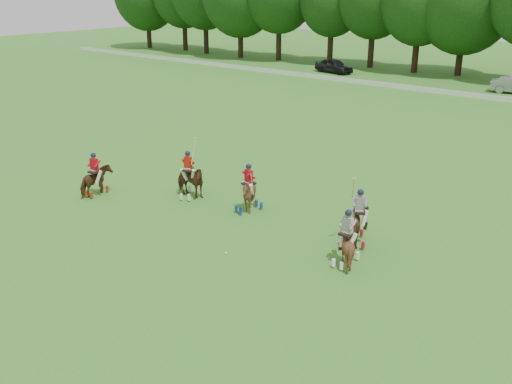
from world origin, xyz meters
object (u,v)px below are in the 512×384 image
Objects in this scene: polo_red_c at (249,195)px; polo_stripe_b at (346,246)px; car_left at (334,66)px; polo_ball at (226,253)px; polo_red_a at (96,180)px; polo_red_b at (189,181)px; polo_stripe_a at (358,224)px.

polo_stripe_b is (6.08, -1.71, -0.04)m from polo_red_c.
polo_red_c is at bearing -143.48° from car_left.
polo_ball is (-4.00, -2.17, -0.73)m from polo_stripe_b.
polo_stripe_b is at bearing 5.96° from polo_red_a.
polo_stripe_b is at bearing 28.43° from polo_ball.
polo_ball is at bearing -61.79° from polo_red_c.
polo_ball is (5.48, -3.46, -0.79)m from polo_red_b.
polo_stripe_a is at bearing 49.45° from polo_ball.
polo_stripe_b reaches higher than polo_red_a.
polo_red_a is 13.26m from polo_stripe_b.
polo_red_b is (3.70, 2.67, 0.07)m from polo_red_a.
polo_stripe_b reaches higher than polo_ball.
polo_red_b is 31.80× the size of polo_ball.
polo_stripe_a is (5.53, 0.15, 0.02)m from polo_red_c.
polo_red_c reaches higher than polo_stripe_b.
car_left reaches higher than polo_ball.
polo_stripe_a reaches higher than polo_red_c.
polo_red_c is at bearing 23.50° from polo_red_a.
polo_red_a is 9.24m from polo_ball.
polo_stripe_a is at bearing 106.71° from polo_stripe_b.
polo_stripe_a is 5.36m from polo_ball.
polo_red_b is 1.01× the size of polo_stripe_a.
polo_red_a is 0.76× the size of polo_stripe_a.
polo_stripe_a is at bearing 3.64° from polo_red_b.
car_left is at bearing 116.70° from polo_ball.
polo_stripe_b is (24.84, -39.26, -0.02)m from car_left.
polo_stripe_a is 31.63× the size of polo_ball.
polo_red_b reaches higher than polo_red_c.
polo_stripe_b is 24.29× the size of polo_ball.
polo_red_c is (3.40, 0.42, -0.02)m from polo_red_b.
polo_red_c is 0.80× the size of polo_stripe_a.
car_left is 46.46m from polo_stripe_b.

